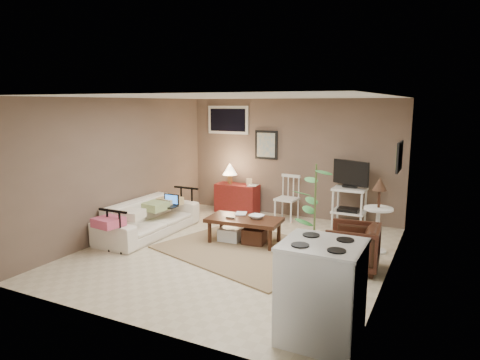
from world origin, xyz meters
The scene contains 20 objects.
floor centered at (0.00, 0.00, 0.00)m, with size 5.00×5.00×0.00m, color #C1B293.
art_back centered at (-0.55, 2.48, 1.45)m, with size 0.50×0.03×0.60m, color black.
art_right centered at (2.23, 1.05, 1.52)m, with size 0.03×0.60×0.45m, color black.
window centered at (-1.45, 2.48, 1.95)m, with size 0.96×0.03×0.60m, color silver.
rug centered at (0.13, 0.15, 0.01)m, with size 2.53×2.02×0.02m, color #87674E.
coffee_table centered at (-0.07, 0.43, 0.26)m, with size 1.26×0.72×0.46m.
sofa centered at (-1.80, 0.13, 0.40)m, with size 2.07×0.60×0.81m, color white.
sofa_pillows centered at (-1.75, -0.11, 0.50)m, with size 0.40×1.97×0.14m, color beige, non-canonical shape.
sofa_end_rails centered at (-1.68, 0.13, 0.35)m, with size 0.56×2.07×0.70m, color black, non-canonical shape.
laptop centered at (-1.60, 0.49, 0.52)m, with size 0.32×0.23×0.22m.
red_console centered at (-1.13, 2.24, 0.36)m, with size 0.91×0.41×1.05m.
spindle_chair centered at (0.05, 2.16, 0.42)m, with size 0.43×0.43×0.90m.
tv_stand centered at (1.28, 2.15, 0.67)m, with size 0.71×0.49×1.27m.
side_table centered at (1.97, 0.99, 0.74)m, with size 0.44×0.44×1.19m.
armchair centered at (1.78, 0.12, 0.35)m, with size 0.69×0.65×0.71m, color black.
potted_plant centered at (1.49, -0.80, 0.86)m, with size 0.41×0.41×1.62m.
stove centered at (1.89, -1.87, 0.50)m, with size 0.77×0.72×1.01m.
bowl centered at (0.12, 0.51, 0.56)m, with size 0.24×0.06×0.24m, color #36190E.
book_table centered at (-0.31, 0.61, 0.56)m, with size 0.18×0.02×0.25m, color #36190E.
book_console centered at (-0.83, 2.20, 0.73)m, with size 0.19×0.02×0.25m, color #36190E.
Camera 1 is at (2.92, -5.72, 2.31)m, focal length 32.00 mm.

